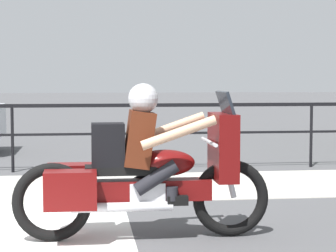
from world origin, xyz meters
TOP-DOWN VIEW (x-y plane):
  - sidewalk_band at (0.00, 3.40)m, footprint 44.00×2.40m
  - fence_railing at (0.00, 5.06)m, footprint 36.00×0.05m
  - motorcycle at (1.75, 0.34)m, footprint 2.49×0.76m

SIDE VIEW (x-z plane):
  - sidewalk_band at x=0.00m, z-range 0.00..0.01m
  - motorcycle at x=1.75m, z-range -0.08..1.43m
  - fence_railing at x=0.00m, z-range 0.33..1.45m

